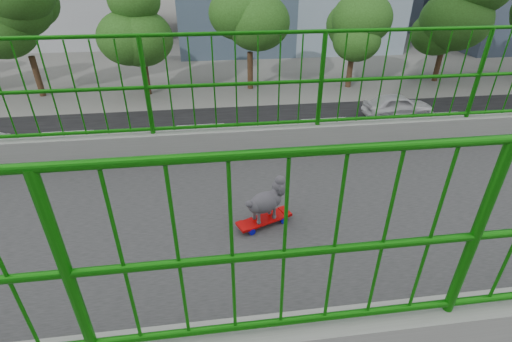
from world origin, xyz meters
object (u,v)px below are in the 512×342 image
object	(u,v)px
poodle	(267,200)
car_1	(284,199)
car_2	(95,173)
car_6	(323,196)
car_0	(303,256)
skateboard	(264,220)
car_4	(398,106)
car_5	(356,249)

from	to	relation	value
poodle	car_1	xyz separation A→B (m)	(-9.30, 2.24, -6.53)
car_2	car_6	distance (m)	10.20
car_6	car_0	bearing A→B (deg)	-26.86
skateboard	car_4	xyz separation A→B (m)	(-18.91, 11.79, -6.29)
poodle	car_2	world-z (taller)	poodle
car_0	car_4	size ratio (longest dim) A/B	0.87
car_4	car_6	size ratio (longest dim) A/B	0.84
skateboard	poodle	world-z (taller)	poodle
car_1	car_2	size ratio (longest dim) A/B	0.84
car_0	skateboard	bearing A→B (deg)	-20.34
car_6	car_2	bearing A→B (deg)	-108.28
car_4	car_5	distance (m)	14.95
poodle	car_2	xyz separation A→B (m)	(-12.50, -5.83, -6.53)
car_0	car_2	bearing A→B (deg)	-128.42
poodle	car_0	world-z (taller)	poodle
skateboard	car_0	world-z (taller)	skateboard
car_2	car_5	xyz separation A→B (m)	(6.40, 9.86, 0.02)
car_0	car_6	distance (m)	3.59
skateboard	car_2	distance (m)	15.17
car_1	car_4	size ratio (longest dim) A/B	0.98
car_5	car_6	distance (m)	3.20
car_0	car_6	xyz separation A→B (m)	(-3.20, 1.62, 0.08)
car_4	car_2	bearing A→B (deg)	109.99
car_5	car_4	bearing A→B (deg)	148.87
skateboard	car_4	bearing A→B (deg)	125.82
car_2	poodle	bearing A→B (deg)	-155.00
car_6	car_1	bearing A→B (deg)	-90.00
poodle	car_4	size ratio (longest dim) A/B	0.09
poodle	car_0	distance (m)	9.26
poodle	car_4	bearing A→B (deg)	125.86
skateboard	car_1	world-z (taller)	skateboard
poodle	car_5	world-z (taller)	poodle
poodle	car_6	xyz separation A→B (m)	(-9.30, 3.86, -6.52)
poodle	car_5	distance (m)	9.79
poodle	car_1	distance (m)	11.58
poodle	car_4	world-z (taller)	poodle
car_6	skateboard	bearing A→B (deg)	-22.66
car_4	skateboard	bearing A→B (deg)	148.06
skateboard	car_2	world-z (taller)	skateboard
car_1	car_5	distance (m)	3.67
car_6	poodle	bearing A→B (deg)	-22.56
car_1	poodle	bearing A→B (deg)	-13.55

